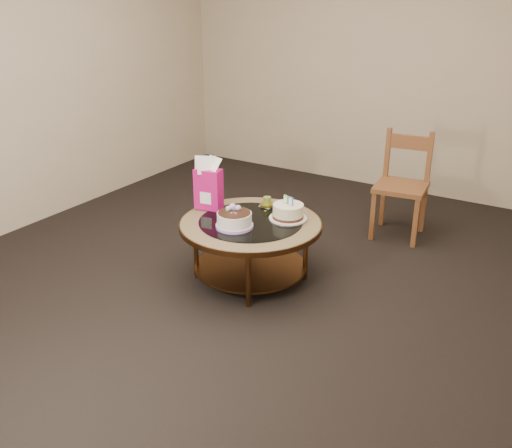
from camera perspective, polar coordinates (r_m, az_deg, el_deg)
The scene contains 8 objects.
ground at distance 4.25m, azimuth -0.52°, elevation -5.40°, with size 5.00×5.00×0.00m, color black.
room_walls at distance 3.77m, azimuth -0.61°, elevation 15.71°, with size 4.52×5.02×2.61m.
coffee_table at distance 4.08m, azimuth -0.54°, elevation -0.73°, with size 1.02×1.02×0.46m.
decorated_cake at distance 3.93m, azimuth -2.18°, elevation 0.37°, with size 0.26×0.26×0.15m.
cream_cake at distance 4.07m, azimuth 3.23°, elevation 1.22°, with size 0.27×0.27×0.17m.
gift_bag at distance 4.23m, azimuth -4.79°, elevation 4.05°, with size 0.21×0.17×0.39m.
pillar_candle at distance 4.31m, azimuth 1.13°, elevation 2.12°, with size 0.11×0.11×0.09m.
dining_chair at distance 4.97m, azimuth 14.41°, elevation 3.84°, with size 0.46×0.46×0.89m.
Camera 1 is at (2.00, -3.16, 2.02)m, focal length 40.00 mm.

